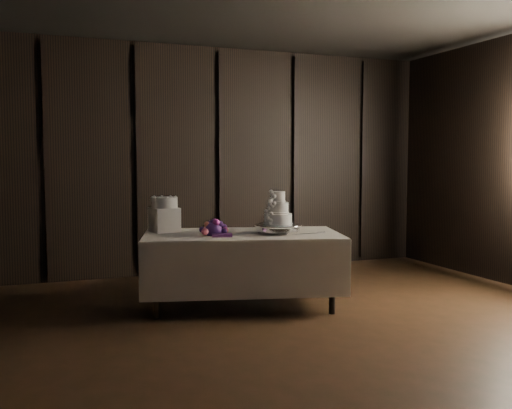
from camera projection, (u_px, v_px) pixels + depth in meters
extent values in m
cube|color=black|center=(351.00, 352.00, 4.53)|extent=(6.04, 7.04, 0.04)
cube|color=black|center=(220.00, 160.00, 7.69)|extent=(6.04, 0.04, 3.04)
cube|color=#EFE1CE|center=(242.00, 234.00, 5.81)|extent=(2.17, 1.49, 0.01)
cube|color=white|center=(242.00, 272.00, 5.84)|extent=(1.99, 1.34, 0.71)
cylinder|color=silver|center=(278.00, 229.00, 5.80)|extent=(0.60, 0.60, 0.09)
cylinder|color=white|center=(278.00, 219.00, 5.79)|extent=(0.28, 0.28, 0.11)
cylinder|color=white|center=(278.00, 208.00, 5.78)|extent=(0.21, 0.21, 0.11)
cylinder|color=white|center=(278.00, 197.00, 5.77)|extent=(0.14, 0.14, 0.11)
cube|color=white|center=(164.00, 220.00, 5.93)|extent=(0.31, 0.31, 0.25)
cylinder|color=white|center=(164.00, 202.00, 5.92)|extent=(0.36, 0.36, 0.11)
cube|color=silver|center=(305.00, 234.00, 5.71)|extent=(0.37, 0.04, 0.01)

